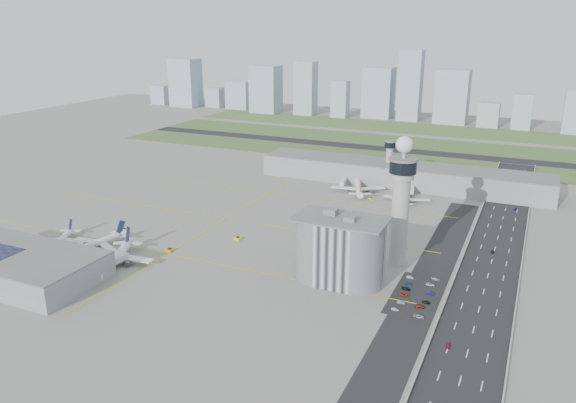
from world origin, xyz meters
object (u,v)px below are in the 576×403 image
at_px(airplane_far_b, 407,194).
at_px(tug_1, 124,229).
at_px(control_tower, 401,197).
at_px(tug_2, 170,250).
at_px(jet_bridge_far_0, 345,181).
at_px(airplane_near_b, 95,240).
at_px(tug_5, 398,212).
at_px(secondary_tower, 389,158).
at_px(car_lot_4, 409,284).
at_px(car_lot_5, 410,277).
at_px(admin_building, 340,250).
at_px(airplane_far_a, 358,183).
at_px(airplane_near_c, 115,253).
at_px(car_lot_7, 420,306).
at_px(car_hw_4, 502,183).
at_px(car_lot_1, 401,302).
at_px(car_hw_2, 515,209).
at_px(airplane_near_a, 59,237).
at_px(car_lot_3, 406,289).
at_px(car_lot_10, 430,285).
at_px(jet_bridge_far_1, 412,189).
at_px(tug_4, 371,199).
at_px(car_lot_0, 395,309).
at_px(tug_3, 238,238).
at_px(car_lot_8, 426,302).
at_px(tug_0, 124,234).
at_px(car_lot_11, 436,279).
at_px(jet_bridge_near_0, 15,248).
at_px(car_hw_0, 448,346).
at_px(car_hw_1, 492,252).
at_px(car_lot_6, 419,316).
at_px(car_lot_2, 404,295).

xyz_separation_m(airplane_far_b, tug_1, (-135.68, -122.62, -4.29)).
relative_size(control_tower, tug_2, 18.69).
distance_m(airplane_far_b, jet_bridge_far_0, 55.46).
xyz_separation_m(airplane_near_b, tug_5, (132.33, 122.90, -4.51)).
bearing_deg(secondary_tower, car_lot_4, -72.01).
xyz_separation_m(tug_1, car_lot_5, (164.43, 5.95, -0.31)).
distance_m(airplane_near_b, tug_1, 28.81).
bearing_deg(control_tower, admin_building, -123.70).
bearing_deg(admin_building, airplane_far_a, 104.13).
height_order(airplane_near_c, tug_1, airplane_near_c).
distance_m(car_lot_7, car_hw_4, 214.40).
bearing_deg(car_lot_1, car_hw_2, -22.07).
height_order(airplane_near_a, car_lot_3, airplane_near_a).
bearing_deg(car_lot_10, control_tower, 51.73).
height_order(tug_5, car_lot_10, tug_5).
xyz_separation_m(jet_bridge_far_1, car_hw_2, (68.83, -10.80, -2.29)).
bearing_deg(jet_bridge_far_0, tug_4, 35.51).
relative_size(control_tower, car_lot_10, 15.71).
xyz_separation_m(control_tower, tug_2, (-112.40, -34.46, -34.04)).
distance_m(airplane_far_a, car_lot_4, 148.24).
relative_size(admin_building, airplane_near_b, 1.07).
relative_size(control_tower, tug_4, 21.75).
distance_m(car_lot_0, car_lot_10, 30.76).
bearing_deg(car_lot_7, tug_3, 64.56).
distance_m(control_tower, car_lot_8, 54.23).
height_order(tug_0, car_lot_5, tug_0).
relative_size(tug_0, car_lot_11, 0.75).
bearing_deg(tug_3, airplane_far_b, -16.00).
distance_m(airplane_far_b, tug_1, 182.93).
height_order(airplane_near_b, airplane_far_a, airplane_far_a).
relative_size(airplane_near_b, tug_3, 11.11).
bearing_deg(tug_5, tug_0, 46.65).
relative_size(car_lot_5, car_lot_11, 0.76).
xyz_separation_m(jet_bridge_near_0, car_hw_0, (220.88, 2.52, -2.28)).
relative_size(jet_bridge_near_0, car_lot_7, 3.29).
distance_m(airplane_near_b, car_lot_11, 175.33).
relative_size(car_lot_1, car_lot_11, 0.81).
bearing_deg(car_lot_5, car_lot_7, -164.99).
bearing_deg(car_hw_4, tug_4, -142.55).
relative_size(airplane_near_a, car_hw_1, 9.12).
bearing_deg(car_lot_3, airplane_near_b, 102.90).
relative_size(tug_2, car_hw_2, 0.86).
xyz_separation_m(tug_4, car_lot_6, (62.77, -145.23, -0.22)).
height_order(airplane_far_b, car_hw_2, airplane_far_b).
relative_size(jet_bridge_near_0, tug_2, 4.06).
height_order(secondary_tower, airplane_near_a, secondary_tower).
distance_m(tug_1, car_lot_3, 165.74).
bearing_deg(tug_5, car_lot_0, 112.51).
height_order(secondary_tower, car_hw_4, secondary_tower).
bearing_deg(car_lot_11, car_lot_2, 160.93).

